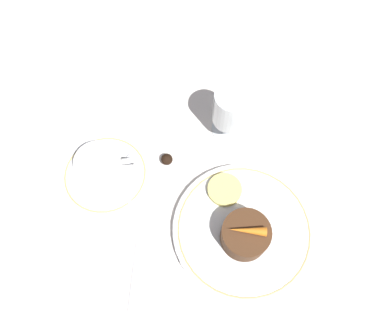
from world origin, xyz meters
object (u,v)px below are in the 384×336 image
at_px(coffee_cup, 100,167).
at_px(wine_glass, 232,109).
at_px(fork, 138,244).
at_px(dessert_cake, 245,235).
at_px(dinner_plate, 243,230).

relative_size(coffee_cup, wine_glass, 0.93).
xyz_separation_m(coffee_cup, wine_glass, (0.24, 0.07, 0.03)).
height_order(fork, dessert_cake, dessert_cake).
bearing_deg(wine_glass, dinner_plate, -91.60).
relative_size(wine_glass, dessert_cake, 1.43).
distance_m(dinner_plate, fork, 0.18).
xyz_separation_m(fork, dessert_cake, (0.18, -0.01, 0.03)).
bearing_deg(fork, wine_glass, 47.63).
relative_size(dinner_plate, wine_glass, 2.11).
bearing_deg(wine_glass, fork, -132.37).
height_order(wine_glass, fork, wine_glass).
distance_m(coffee_cup, wine_glass, 0.25).
height_order(coffee_cup, dessert_cake, coffee_cup).
bearing_deg(coffee_cup, wine_glass, 15.91).
bearing_deg(dinner_plate, coffee_cup, 150.43).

